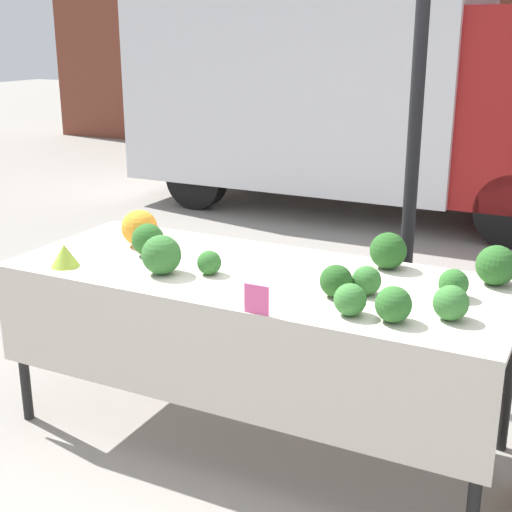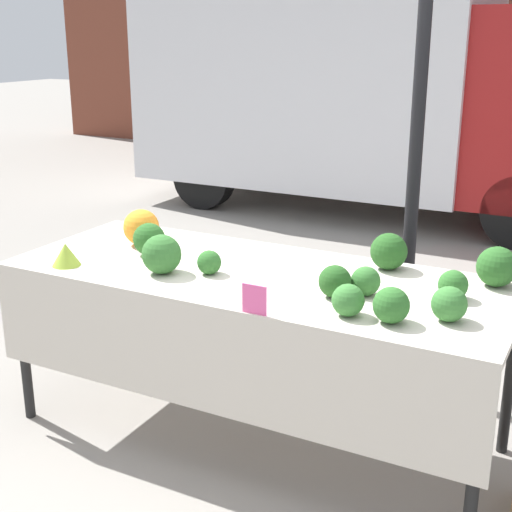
% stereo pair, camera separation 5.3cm
% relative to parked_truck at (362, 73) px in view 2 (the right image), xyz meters
% --- Properties ---
extents(ground_plane, '(40.00, 40.00, 0.00)m').
position_rel_parked_truck_xyz_m(ground_plane, '(1.17, -4.68, -1.46)').
color(ground_plane, gray).
extents(tent_pole, '(0.07, 0.07, 2.57)m').
position_rel_parked_truck_xyz_m(tent_pole, '(1.65, -3.85, -0.17)').
color(tent_pole, black).
rests_on(tent_pole, ground_plane).
extents(parked_truck, '(4.99, 1.97, 2.80)m').
position_rel_parked_truck_xyz_m(parked_truck, '(0.00, 0.00, 0.00)').
color(parked_truck, silver).
rests_on(parked_truck, ground_plane).
extents(market_table, '(2.32, 0.91, 0.83)m').
position_rel_parked_truck_xyz_m(market_table, '(1.17, -4.75, -0.72)').
color(market_table, beige).
rests_on(market_table, ground_plane).
extents(orange_cauliflower, '(0.19, 0.19, 0.19)m').
position_rel_parked_truck_xyz_m(orange_cauliflower, '(0.44, -4.56, -0.53)').
color(orange_cauliflower, orange).
rests_on(orange_cauliflower, market_table).
extents(romanesco_head, '(0.14, 0.14, 0.11)m').
position_rel_parked_truck_xyz_m(romanesco_head, '(0.33, -5.00, -0.57)').
color(romanesco_head, '#93B238').
rests_on(romanesco_head, market_table).
extents(broccoli_head_0, '(0.17, 0.17, 0.17)m').
position_rel_parked_truck_xyz_m(broccoli_head_0, '(1.69, -4.35, -0.54)').
color(broccoli_head_0, '#23511E').
rests_on(broccoli_head_0, market_table).
extents(broccoli_head_1, '(0.18, 0.18, 0.18)m').
position_rel_parked_truck_xyz_m(broccoli_head_1, '(0.80, -4.89, -0.54)').
color(broccoli_head_1, '#336B2D').
rests_on(broccoli_head_1, market_table).
extents(broccoli_head_2, '(0.12, 0.12, 0.12)m').
position_rel_parked_truck_xyz_m(broccoli_head_2, '(2.05, -4.60, -0.56)').
color(broccoli_head_2, '#2D6628').
rests_on(broccoli_head_2, market_table).
extents(broccoli_head_3, '(0.13, 0.13, 0.13)m').
position_rel_parked_truck_xyz_m(broccoli_head_3, '(1.73, -4.98, -0.56)').
color(broccoli_head_3, '#387533').
rests_on(broccoli_head_3, market_table).
extents(broccoli_head_4, '(0.12, 0.12, 0.12)m').
position_rel_parked_truck_xyz_m(broccoli_head_4, '(1.71, -4.73, -0.56)').
color(broccoli_head_4, '#336B2D').
rests_on(broccoli_head_4, market_table).
extents(broccoli_head_5, '(0.18, 0.18, 0.18)m').
position_rel_parked_truck_xyz_m(broccoli_head_5, '(2.18, -4.36, -0.54)').
color(broccoli_head_5, '#285B23').
rests_on(broccoli_head_5, market_table).
extents(broccoli_head_6, '(0.16, 0.16, 0.16)m').
position_rel_parked_truck_xyz_m(broccoli_head_6, '(0.58, -4.68, -0.55)').
color(broccoli_head_6, '#285B23').
rests_on(broccoli_head_6, market_table).
extents(broccoli_head_7, '(0.14, 0.14, 0.14)m').
position_rel_parked_truck_xyz_m(broccoli_head_7, '(2.09, -4.85, -0.56)').
color(broccoli_head_7, '#387533').
rests_on(broccoli_head_7, market_table).
extents(broccoli_head_8, '(0.11, 0.11, 0.11)m').
position_rel_parked_truck_xyz_m(broccoli_head_8, '(0.99, -4.80, -0.57)').
color(broccoli_head_8, '#2D6628').
rests_on(broccoli_head_8, market_table).
extents(broccoli_head_9, '(0.14, 0.14, 0.14)m').
position_rel_parked_truck_xyz_m(broccoli_head_9, '(1.61, -4.81, -0.56)').
color(broccoli_head_9, '#23511E').
rests_on(broccoli_head_9, market_table).
extents(broccoli_head_10, '(0.14, 0.14, 0.14)m').
position_rel_parked_truck_xyz_m(broccoli_head_10, '(1.90, -4.97, -0.56)').
color(broccoli_head_10, '#2D6628').
rests_on(broccoli_head_10, market_table).
extents(price_sign, '(0.11, 0.01, 0.12)m').
position_rel_parked_truck_xyz_m(price_sign, '(1.40, -5.13, -0.57)').
color(price_sign, '#F45B9E').
rests_on(price_sign, market_table).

